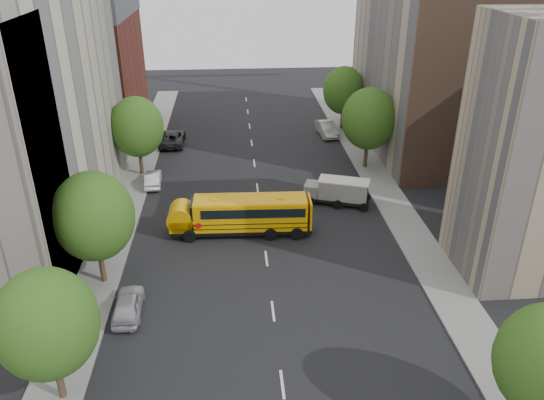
{
  "coord_description": "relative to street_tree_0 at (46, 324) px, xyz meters",
  "views": [
    {
      "loc": [
        -2.11,
        -34.13,
        20.64
      ],
      "look_at": [
        0.72,
        2.0,
        2.69
      ],
      "focal_mm": 35.0,
      "sensor_mm": 36.0,
      "label": 1
    }
  ],
  "objects": [
    {
      "name": "parked_car_1",
      "position": [
        1.4,
        25.37,
        -3.99
      ],
      "size": [
        1.65,
        4.03,
        1.3
      ],
      "primitive_type": "imported",
      "rotation": [
        0.0,
        0.0,
        3.21
      ],
      "color": "silver",
      "rests_on": "ground"
    },
    {
      "name": "building_left_cream",
      "position": [
        -7.0,
        20.0,
        5.36
      ],
      "size": [
        10.0,
        26.0,
        20.0
      ],
      "primitive_type": "cube",
      "color": "#BBB396",
      "rests_on": "ground"
    },
    {
      "name": "parked_car_5",
      "position": [
        19.8,
        37.94,
        -3.85
      ],
      "size": [
        2.16,
        4.96,
        1.59
      ],
      "primitive_type": "imported",
      "rotation": [
        0.0,
        0.0,
        0.1
      ],
      "color": "gray",
      "rests_on": "ground"
    },
    {
      "name": "parked_car_0",
      "position": [
        2.2,
        6.44,
        -3.94
      ],
      "size": [
        1.79,
        4.18,
        1.41
      ],
      "primitive_type": "imported",
      "rotation": [
        0.0,
        0.0,
        3.17
      ],
      "color": "#A9A8AF",
      "rests_on": "ground"
    },
    {
      "name": "building_right_far",
      "position": [
        29.0,
        34.0,
        4.36
      ],
      "size": [
        10.0,
        22.0,
        18.0
      ],
      "primitive_type": "cube",
      "color": "tan",
      "rests_on": "ground"
    },
    {
      "name": "school_bus",
      "position": [
        9.26,
        15.89,
        -2.95
      ],
      "size": [
        10.79,
        2.94,
        3.02
      ],
      "rotation": [
        0.0,
        0.0,
        -0.03
      ],
      "color": "black",
      "rests_on": "ground"
    },
    {
      "name": "lane_markings",
      "position": [
        11.0,
        24.0,
        -4.64
      ],
      "size": [
        0.15,
        64.0,
        0.01
      ],
      "primitive_type": "cube",
      "color": "silver",
      "rests_on": "ground"
    },
    {
      "name": "ground",
      "position": [
        11.0,
        14.0,
        -4.64
      ],
      "size": [
        120.0,
        120.0,
        0.0
      ],
      "primitive_type": "plane",
      "color": "black",
      "rests_on": "ground"
    },
    {
      "name": "building_left_redbrick",
      "position": [
        -7.0,
        42.0,
        1.86
      ],
      "size": [
        10.0,
        15.0,
        13.0
      ],
      "primitive_type": "cube",
      "color": "maroon",
      "rests_on": "ground"
    },
    {
      "name": "street_tree_5",
      "position": [
        22.0,
        40.0,
        0.06
      ],
      "size": [
        4.86,
        4.86,
        7.51
      ],
      "color": "#38281C",
      "rests_on": "ground"
    },
    {
      "name": "street_tree_4",
      "position": [
        22.0,
        28.0,
        0.43
      ],
      "size": [
        5.25,
        5.25,
        8.1
      ],
      "color": "#38281C",
      "rests_on": "ground"
    },
    {
      "name": "parked_car_2",
      "position": [
        2.2,
        36.27,
        -3.86
      ],
      "size": [
        2.63,
        5.64,
        1.56
      ],
      "primitive_type": "imported",
      "rotation": [
        0.0,
        0.0,
        3.13
      ],
      "color": "black",
      "rests_on": "ground"
    },
    {
      "name": "street_tree_2",
      "position": [
        0.0,
        28.0,
        0.19
      ],
      "size": [
        4.99,
        4.99,
        7.71
      ],
      "color": "#38281C",
      "rests_on": "ground"
    },
    {
      "name": "sidewalk_left",
      "position": [
        -0.5,
        19.0,
        -4.58
      ],
      "size": [
        3.0,
        80.0,
        0.12
      ],
      "primitive_type": "cube",
      "color": "slate",
      "rests_on": "ground"
    },
    {
      "name": "sidewalk_right",
      "position": [
        22.5,
        19.0,
        -4.58
      ],
      "size": [
        3.0,
        80.0,
        0.12
      ],
      "primitive_type": "cube",
      "color": "slate",
      "rests_on": "ground"
    },
    {
      "name": "building_right_sidewall",
      "position": [
        29.0,
        23.0,
        4.36
      ],
      "size": [
        10.1,
        0.3,
        18.0
      ],
      "primitive_type": "cube",
      "color": "brown",
      "rests_on": "ground"
    },
    {
      "name": "street_tree_0",
      "position": [
        0.0,
        0.0,
        0.0
      ],
      "size": [
        4.8,
        4.8,
        7.41
      ],
      "color": "#38281C",
      "rests_on": "ground"
    },
    {
      "name": "safari_truck",
      "position": [
        17.76,
        20.31,
        -3.44
      ],
      "size": [
        5.6,
        3.46,
        2.27
      ],
      "rotation": [
        0.0,
        0.0,
        -0.33
      ],
      "color": "black",
      "rests_on": "ground"
    },
    {
      "name": "street_tree_1",
      "position": [
        0.0,
        10.0,
        0.31
      ],
      "size": [
        5.12,
        5.12,
        7.9
      ],
      "color": "#38281C",
      "rests_on": "ground"
    }
  ]
}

